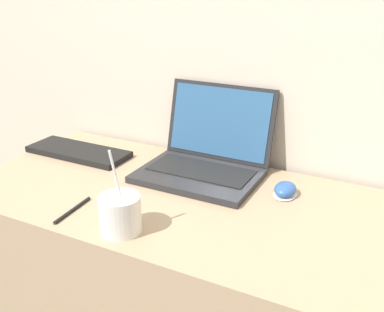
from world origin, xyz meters
TOP-DOWN VIEW (x-y plane):
  - desk at (0.00, 0.30)m, footprint 1.24×0.61m
  - laptop at (0.00, 0.49)m, footprint 0.36×0.32m
  - drink_cup at (-0.03, 0.08)m, footprint 0.10×0.10m
  - computer_mouse at (0.27, 0.44)m, footprint 0.06×0.09m
  - external_keyboard at (-0.45, 0.42)m, footprint 0.36×0.13m
  - pen at (-0.20, 0.10)m, footprint 0.02×0.15m

SIDE VIEW (x-z plane):
  - desk at x=0.00m, z-range 0.00..0.73m
  - pen at x=-0.20m, z-range 0.73..0.74m
  - external_keyboard at x=-0.45m, z-range 0.73..0.75m
  - computer_mouse at x=0.27m, z-range 0.72..0.76m
  - drink_cup at x=-0.03m, z-range 0.67..0.88m
  - laptop at x=0.00m, z-range 0.65..0.91m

